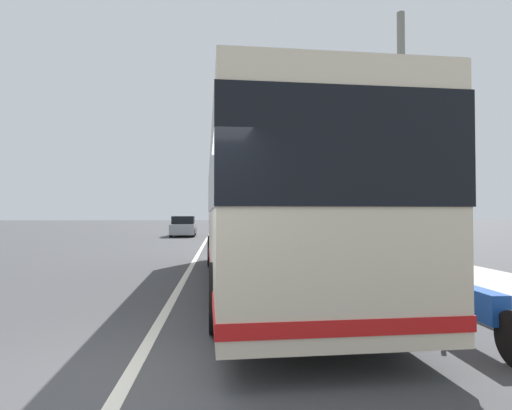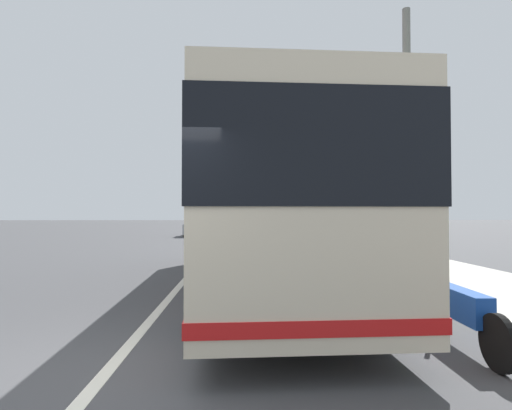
{
  "view_description": "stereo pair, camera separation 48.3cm",
  "coord_description": "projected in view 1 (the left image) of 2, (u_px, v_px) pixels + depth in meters",
  "views": [
    {
      "loc": [
        -4.31,
        -0.95,
        1.69
      ],
      "look_at": [
        5.62,
        -1.81,
        1.91
      ],
      "focal_mm": 28.49,
      "sensor_mm": 36.0,
      "label": 1
    },
    {
      "loc": [
        -4.34,
        -1.43,
        1.69
      ],
      "look_at": [
        5.62,
        -1.81,
        1.91
      ],
      "focal_mm": 28.49,
      "sensor_mm": 36.0,
      "label": 2
    }
  ],
  "objects": [
    {
      "name": "ground_plane",
      "position": [
        128.0,
        378.0,
        4.17
      ],
      "size": [
        220.0,
        220.0,
        0.0
      ],
      "primitive_type": "plane",
      "color": "#424244"
    },
    {
      "name": "sidewalk_curb",
      "position": [
        381.0,
        259.0,
        14.72
      ],
      "size": [
        110.0,
        3.6,
        0.14
      ],
      "primitive_type": "cube",
      "color": "#B2ADA3",
      "rests_on": "ground"
    },
    {
      "name": "lane_divider_line",
      "position": [
        193.0,
        262.0,
        14.13
      ],
      "size": [
        110.0,
        0.16,
        0.01
      ],
      "primitive_type": "cube",
      "color": "silver",
      "rests_on": "ground"
    },
    {
      "name": "coach_bus",
      "position": [
        264.0,
        205.0,
        9.63
      ],
      "size": [
        11.66,
        3.0,
        3.27
      ],
      "rotation": [
        0.0,
        0.0,
        0.04
      ],
      "color": "beige",
      "rests_on": "ground"
    },
    {
      "name": "motorcycle_by_tree",
      "position": [
        470.0,
        307.0,
        5.31
      ],
      "size": [
        2.31,
        0.27,
        1.26
      ],
      "rotation": [
        0.0,
        0.0,
        -0.02
      ],
      "color": "black",
      "rests_on": "ground"
    },
    {
      "name": "car_ahead_same_lane",
      "position": [
        183.0,
        227.0,
        31.08
      ],
      "size": [
        4.5,
        1.94,
        1.53
      ],
      "rotation": [
        0.0,
        0.0,
        3.17
      ],
      "color": "gray",
      "rests_on": "ground"
    },
    {
      "name": "car_side_street",
      "position": [
        242.0,
        227.0,
        31.29
      ],
      "size": [
        4.56,
        2.06,
        1.52
      ],
      "rotation": [
        0.0,
        0.0,
        0.04
      ],
      "color": "gray",
      "rests_on": "ground"
    },
    {
      "name": "car_oncoming",
      "position": [
        229.0,
        222.0,
        51.95
      ],
      "size": [
        4.55,
        2.1,
        1.48
      ],
      "rotation": [
        0.0,
        0.0,
        0.06
      ],
      "color": "red",
      "rests_on": "ground"
    },
    {
      "name": "roadside_tree_mid_block",
      "position": [
        335.0,
        175.0,
        19.35
      ],
      "size": [
        2.42,
        2.42,
        4.79
      ],
      "color": "brown",
      "rests_on": "ground"
    },
    {
      "name": "utility_pole",
      "position": [
        402.0,
        141.0,
        11.84
      ],
      "size": [
        0.22,
        0.22,
        7.63
      ],
      "primitive_type": "cylinder",
      "color": "slate",
      "rests_on": "ground"
    }
  ]
}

